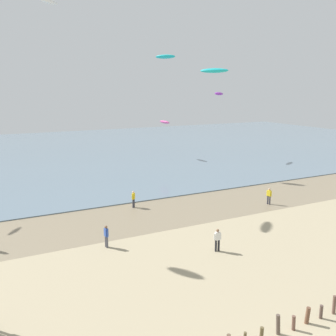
{
  "coord_description": "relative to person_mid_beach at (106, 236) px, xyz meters",
  "views": [
    {
      "loc": [
        -11.96,
        -8.69,
        11.65
      ],
      "look_at": [
        -1.58,
        11.84,
        6.78
      ],
      "focal_mm": 40.08,
      "sensor_mm": 36.0,
      "label": 1
    }
  ],
  "objects": [
    {
      "name": "kite_aloft_5",
      "position": [
        12.67,
        5.14,
        12.42
      ],
      "size": [
        2.47,
        2.64,
        0.46
      ],
      "primitive_type": "ellipsoid",
      "rotation": [
        0.03,
        0.0,
        5.43
      ],
      "color": "#19B2B7"
    },
    {
      "name": "kite_aloft_1",
      "position": [
        -0.58,
        14.4,
        19.05
      ],
      "size": [
        2.79,
        2.65,
        0.62
      ],
      "primitive_type": "ellipsoid",
      "rotation": [
        -0.18,
        0.0,
        3.87
      ],
      "color": "white"
    },
    {
      "name": "person_far_down_beach",
      "position": [
        5.37,
        8.05,
        0.0
      ],
      "size": [
        0.42,
        0.44,
        1.71
      ],
      "color": "#383842",
      "rests_on": "ground"
    },
    {
      "name": "groyne_near",
      "position": [
        4.53,
        -13.61,
        -0.47
      ],
      "size": [
        9.01,
        0.31,
        1.04
      ],
      "color": "brown",
      "rests_on": "ground"
    },
    {
      "name": "sea",
      "position": [
        4.22,
        44.47,
        -0.87
      ],
      "size": [
        160.0,
        70.0,
        0.1
      ],
      "primitive_type": "cube",
      "color": "slate",
      "rests_on": "ground"
    },
    {
      "name": "person_mid_beach",
      "position": [
        0.0,
        0.0,
        0.0
      ],
      "size": [
        0.26,
        0.57,
        1.71
      ],
      "color": "#4C4C56",
      "rests_on": "ground"
    },
    {
      "name": "kite_aloft_7",
      "position": [
        20.17,
        30.92,
        5.26
      ],
      "size": [
        1.19,
        2.9,
        0.74
      ],
      "primitive_type": "ellipsoid",
      "rotation": [
        -0.35,
        0.0,
        4.78
      ],
      "color": "#E54C99"
    },
    {
      "name": "wet_sand_strip",
      "position": [
        4.22,
        5.22,
        -0.91
      ],
      "size": [
        120.0,
        8.49,
        0.01
      ],
      "primitive_type": "cube",
      "color": "#84755B",
      "rests_on": "ground"
    },
    {
      "name": "person_by_waterline",
      "position": [
        18.19,
        2.78,
        0.0
      ],
      "size": [
        0.34,
        0.54,
        1.71
      ],
      "color": "#383842",
      "rests_on": "ground"
    },
    {
      "name": "person_trailing_behind",
      "position": [
        7.01,
        -4.33,
        0.0
      ],
      "size": [
        0.56,
        0.29,
        1.71
      ],
      "color": "#232328",
      "rests_on": "ground"
    },
    {
      "name": "kite_aloft_4",
      "position": [
        15.3,
        20.87,
        14.92
      ],
      "size": [
        2.56,
        2.91,
        0.68
      ],
      "primitive_type": "ellipsoid",
      "rotation": [
        0.26,
        0.0,
        2.22
      ],
      "color": "#19B2B7"
    },
    {
      "name": "kite_aloft_8",
      "position": [
        27.91,
        26.5,
        9.94
      ],
      "size": [
        2.79,
        2.17,
        0.68
      ],
      "primitive_type": "ellipsoid",
      "rotation": [
        -0.33,
        0.0,
        3.67
      ],
      "color": "purple"
    }
  ]
}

